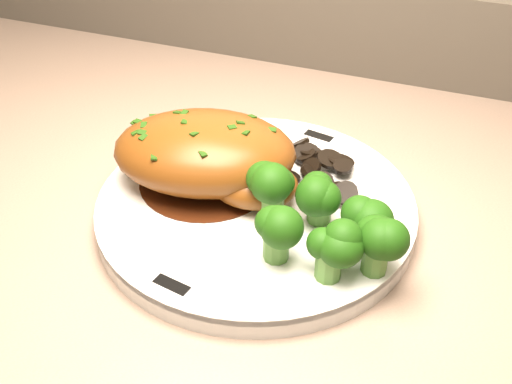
% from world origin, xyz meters
% --- Properties ---
extents(plate, '(0.31, 0.31, 0.02)m').
position_xyz_m(plate, '(-0.18, 1.66, 0.93)').
color(plate, silver).
rests_on(plate, counter).
extents(rim_accent_0, '(0.03, 0.02, 0.00)m').
position_xyz_m(rim_accent_0, '(-0.16, 1.79, 0.94)').
color(rim_accent_0, black).
rests_on(rim_accent_0, plate).
extents(rim_accent_1, '(0.02, 0.03, 0.00)m').
position_xyz_m(rim_accent_1, '(-0.31, 1.68, 0.94)').
color(rim_accent_1, black).
rests_on(rim_accent_1, plate).
extents(rim_accent_2, '(0.03, 0.02, 0.00)m').
position_xyz_m(rim_accent_2, '(-0.21, 1.53, 0.94)').
color(rim_accent_2, black).
rests_on(rim_accent_2, plate).
extents(rim_accent_3, '(0.02, 0.03, 0.00)m').
position_xyz_m(rim_accent_3, '(-0.05, 1.63, 0.94)').
color(rim_accent_3, black).
rests_on(rim_accent_3, plate).
extents(gravy_pool, '(0.13, 0.13, 0.00)m').
position_xyz_m(gravy_pool, '(-0.24, 1.67, 0.94)').
color(gravy_pool, '#3A180A').
rests_on(gravy_pool, plate).
extents(chicken_breast, '(0.20, 0.16, 0.07)m').
position_xyz_m(chicken_breast, '(-0.23, 1.67, 0.98)').
color(chicken_breast, brown).
rests_on(chicken_breast, plate).
extents(mushroom_pile, '(0.10, 0.08, 0.03)m').
position_xyz_m(mushroom_pile, '(-0.14, 1.71, 0.95)').
color(mushroom_pile, black).
rests_on(mushroom_pile, plate).
extents(broccoli_florets, '(0.13, 0.10, 0.05)m').
position_xyz_m(broccoli_florets, '(-0.11, 1.62, 0.97)').
color(broccoli_florets, '#55893A').
rests_on(broccoli_florets, plate).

